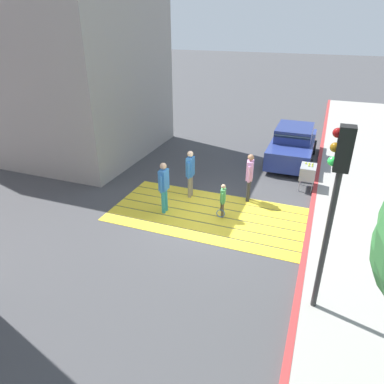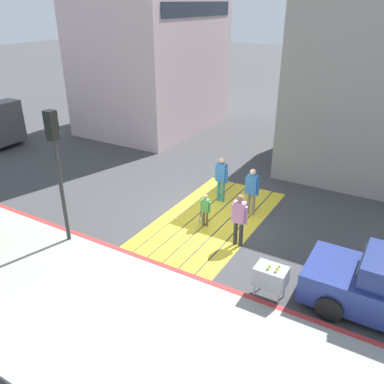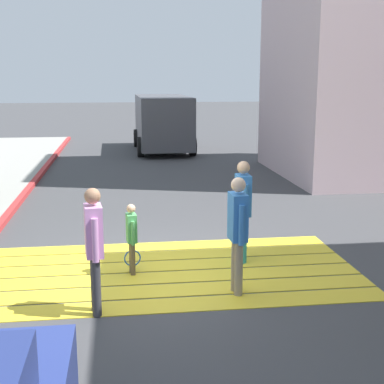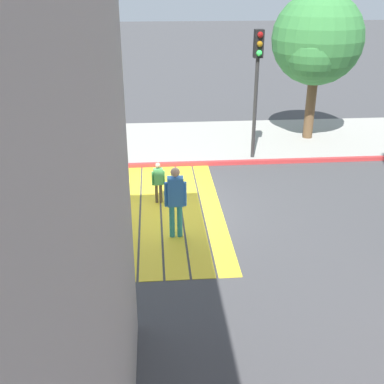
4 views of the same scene
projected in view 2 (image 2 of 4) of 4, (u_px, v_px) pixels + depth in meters
The scene contains 11 objects.
ground_plane at pixel (211, 219), 14.04m from camera, with size 120.00×120.00×0.00m, color #424244.
crosswalk_stripes at pixel (211, 219), 14.03m from camera, with size 6.40×3.25×0.01m.
sidewalk_west at pixel (103, 315), 9.66m from camera, with size 4.80×40.00×0.12m, color #9E9B93.
curb_painted at pixel (158, 265), 11.48m from camera, with size 0.16×40.00×0.13m, color #BC3333.
building_far_north at pixel (151, 20), 21.90m from camera, with size 8.00×6.03×11.89m.
traffic_light_corner at pixel (56, 152), 11.40m from camera, with size 0.39×0.28×4.24m.
tennis_ball_cart at pixel (271, 276), 10.01m from camera, with size 0.56×0.80×1.02m.
pedestrian_adult_lead at pixel (252, 189), 13.89m from camera, with size 0.24×0.51×1.76m.
pedestrian_adult_trailing at pixel (239, 217), 12.11m from camera, with size 0.26×0.51×1.75m.
pedestrian_adult_side at pixel (221, 176), 14.82m from camera, with size 0.23×0.52×1.78m.
pedestrian_child_with_racket at pixel (205, 209), 13.34m from camera, with size 0.28×0.38×1.18m.
Camera 2 is at (-10.89, -5.62, 6.95)m, focal length 37.32 mm.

